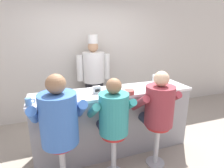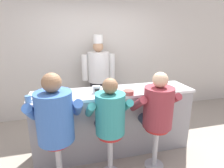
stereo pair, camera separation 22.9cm
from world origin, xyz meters
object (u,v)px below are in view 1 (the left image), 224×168
water_pitcher_clear (156,80)px  cook_in_whites_near (94,74)px  breakfast_plate (55,100)px  diner_seated_teal (113,116)px  cereal_bowl (129,92)px  diner_seated_maroon (158,108)px  coffee_mug_blue (29,102)px  ketchup_bottle_red (163,80)px  napkin_dispenser_chrome (97,90)px  diner_seated_blue (59,121)px  hot_sauce_bottle_orange (159,84)px  mustard_bottle_yellow (156,83)px

water_pitcher_clear → cook_in_whites_near: 1.46m
water_pitcher_clear → breakfast_plate: water_pitcher_clear is taller
diner_seated_teal → cereal_bowl: bearing=40.2°
water_pitcher_clear → diner_seated_maroon: size_ratio=0.13×
diner_seated_maroon → coffee_mug_blue: bearing=169.1°
breakfast_plate → cook_in_whites_near: size_ratio=0.13×
ketchup_bottle_red → napkin_dispenser_chrome: (-1.09, 0.08, -0.07)m
coffee_mug_blue → diner_seated_blue: 0.49m
ketchup_bottle_red → breakfast_plate: (-1.70, -0.03, -0.11)m
ketchup_bottle_red → cook_in_whites_near: size_ratio=0.14×
cereal_bowl → napkin_dispenser_chrome: napkin_dispenser_chrome is taller
water_pitcher_clear → breakfast_plate: 1.67m
cereal_bowl → napkin_dispenser_chrome: (-0.44, 0.18, 0.03)m
breakfast_plate → diner_seated_maroon: size_ratio=0.17×
breakfast_plate → diner_seated_maroon: 1.42m
hot_sauce_bottle_orange → water_pitcher_clear: 0.18m
napkin_dispenser_chrome → ketchup_bottle_red: bearing=-4.2°
breakfast_plate → diner_seated_maroon: bearing=-15.2°
mustard_bottle_yellow → diner_seated_blue: diner_seated_blue is taller
cook_in_whites_near → mustard_bottle_yellow: bearing=-65.5°
water_pitcher_clear → cook_in_whites_near: bearing=122.2°
diner_seated_teal → cook_in_whites_near: (0.20, 1.78, 0.14)m
mustard_bottle_yellow → coffee_mug_blue: size_ratio=1.80×
ketchup_bottle_red → cook_in_whites_near: cook_in_whites_near is taller
hot_sauce_bottle_orange → mustard_bottle_yellow: bearing=-156.6°
diner_seated_blue → cook_in_whites_near: cook_in_whites_near is taller
diner_seated_maroon → napkin_dispenser_chrome: bearing=147.4°
ketchup_bottle_red → hot_sauce_bottle_orange: 0.10m
breakfast_plate → diner_seated_teal: diner_seated_teal is taller
hot_sauce_bottle_orange → coffee_mug_blue: bearing=-178.3°
hot_sauce_bottle_orange → coffee_mug_blue: hot_sauce_bottle_orange is taller
ketchup_bottle_red → hot_sauce_bottle_orange: (-0.09, -0.02, -0.05)m
napkin_dispenser_chrome → diner_seated_teal: diner_seated_teal is taller
breakfast_plate → cereal_bowl: cereal_bowl is taller
coffee_mug_blue → diner_seated_teal: diner_seated_teal is taller
diner_seated_blue → diner_seated_teal: (0.67, -0.01, -0.05)m
cereal_bowl → diner_seated_blue: bearing=-163.9°
water_pitcher_clear → diner_seated_blue: size_ratio=0.12×
mustard_bottle_yellow → napkin_dispenser_chrome: mustard_bottle_yellow is taller
coffee_mug_blue → diner_seated_maroon: size_ratio=0.09×
hot_sauce_bottle_orange → diner_seated_teal: 1.02m
mustard_bottle_yellow → cereal_bowl: (-0.49, -0.05, -0.07)m
breakfast_plate → cook_in_whites_near: (0.88, 1.41, -0.04)m
cereal_bowl → napkin_dispenser_chrome: 0.48m
napkin_dispenser_chrome → water_pitcher_clear: bearing=3.8°
hot_sauce_bottle_orange → diner_seated_maroon: bearing=-123.1°
breakfast_plate → cook_in_whites_near: bearing=58.0°
diner_seated_blue → cereal_bowl: bearing=16.1°
breakfast_plate → diner_seated_maroon: (1.36, -0.37, -0.16)m
mustard_bottle_yellow → napkin_dispenser_chrome: size_ratio=1.91×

